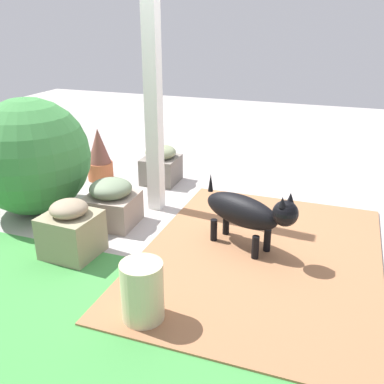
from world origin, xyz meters
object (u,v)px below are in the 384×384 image
at_px(stone_planter_far, 71,230).
at_px(terracotta_pot_spiky, 99,156).
at_px(stone_planter_nearest, 161,165).
at_px(dog, 247,212).
at_px(round_shrub, 31,157).
at_px(stone_planter_mid, 112,203).
at_px(ceramic_urn, 142,292).
at_px(porch_pillar, 153,97).

distance_m(stone_planter_far, terracotta_pot_spiky, 1.72).
height_order(stone_planter_far, terracotta_pot_spiky, terracotta_pot_spiky).
relative_size(stone_planter_nearest, dog, 0.52).
xyz_separation_m(stone_planter_nearest, round_shrub, (0.81, 1.13, 0.34)).
distance_m(stone_planter_mid, stone_planter_far, 0.60).
bearing_deg(ceramic_urn, stone_planter_mid, -52.96).
relative_size(stone_planter_mid, dog, 0.56).
distance_m(porch_pillar, dog, 1.37).
bearing_deg(porch_pillar, ceramic_urn, 111.49).
bearing_deg(terracotta_pot_spiky, stone_planter_far, 113.73).
bearing_deg(dog, stone_planter_mid, -2.77).
bearing_deg(porch_pillar, stone_planter_nearest, -69.97).
distance_m(stone_planter_nearest, stone_planter_mid, 1.14).
bearing_deg(dog, round_shrub, -1.82).
relative_size(stone_planter_nearest, terracotta_pot_spiky, 0.71).
distance_m(dog, ceramic_urn, 1.16).
bearing_deg(round_shrub, terracotta_pot_spiky, -97.04).
bearing_deg(stone_planter_far, terracotta_pot_spiky, -66.27).
bearing_deg(terracotta_pot_spiky, ceramic_urn, 126.58).
height_order(stone_planter_far, ceramic_urn, stone_planter_far).
relative_size(stone_planter_mid, ceramic_urn, 1.14).
xyz_separation_m(stone_planter_nearest, terracotta_pot_spiky, (0.69, 0.16, 0.08)).
distance_m(terracotta_pot_spiky, ceramic_urn, 2.64).
relative_size(stone_planter_far, terracotta_pot_spiky, 0.77).
height_order(stone_planter_mid, ceramic_urn, stone_planter_mid).
relative_size(round_shrub, terracotta_pot_spiky, 1.82).
bearing_deg(stone_planter_nearest, ceramic_urn, 111.06).
distance_m(porch_pillar, round_shrub, 1.27).
xyz_separation_m(porch_pillar, stone_planter_far, (0.25, 1.06, -0.87)).
xyz_separation_m(round_shrub, dog, (-2.08, 0.07, -0.21)).
bearing_deg(stone_planter_far, stone_planter_mid, -91.78).
bearing_deg(stone_planter_nearest, stone_planter_mid, 90.83).
height_order(porch_pillar, round_shrub, porch_pillar).
relative_size(porch_pillar, dog, 2.64).
xyz_separation_m(porch_pillar, ceramic_urn, (-0.63, 1.60, -0.88)).
bearing_deg(ceramic_urn, terracotta_pot_spiky, -53.42).
xyz_separation_m(stone_planter_nearest, dog, (-1.27, 1.20, 0.13)).
bearing_deg(dog, porch_pillar, -27.18).
relative_size(porch_pillar, terracotta_pot_spiky, 3.60).
height_order(round_shrub, ceramic_urn, round_shrub).
xyz_separation_m(round_shrub, ceramic_urn, (-1.69, 1.15, -0.35)).
bearing_deg(round_shrub, stone_planter_nearest, -125.76).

